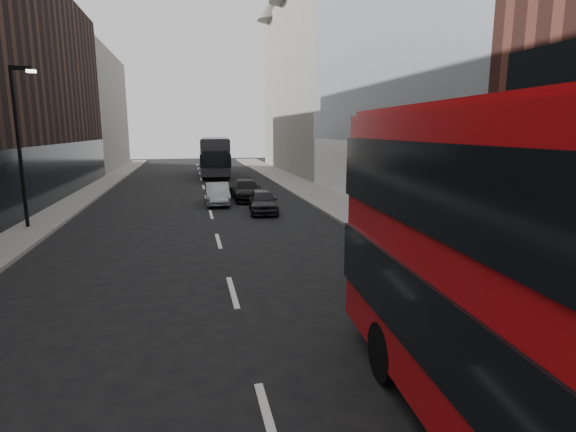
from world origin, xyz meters
TOP-DOWN VIEW (x-y plane):
  - sidewalk_right at (7.50, 25.00)m, footprint 3.00×80.00m
  - sidewalk_left at (-8.00, 25.00)m, footprint 2.00×80.00m
  - building_modern_block at (11.47, 21.00)m, footprint 5.03×22.00m
  - building_victorian at (11.38, 44.00)m, footprint 6.50×24.00m
  - building_left_mid at (-11.50, 30.00)m, footprint 5.00×24.00m
  - building_left_far at (-11.50, 52.00)m, footprint 5.00×20.00m
  - street_lamp at (-8.22, 18.00)m, footprint 1.06×0.22m
  - grey_bus at (1.56, 41.26)m, footprint 3.37×11.58m
  - car_a at (2.83, 20.00)m, footprint 1.83×3.82m
  - car_b at (0.57, 23.39)m, footprint 1.42×3.94m
  - car_c at (2.48, 24.70)m, footprint 1.98×4.50m

SIDE VIEW (x-z plane):
  - sidewalk_right at x=7.50m, z-range 0.00..0.15m
  - sidewalk_left at x=-8.00m, z-range 0.00..0.15m
  - car_a at x=2.83m, z-range 0.00..1.26m
  - car_c at x=2.48m, z-range 0.00..1.29m
  - car_b at x=0.57m, z-range 0.00..1.29m
  - grey_bus at x=1.56m, z-range 0.13..3.83m
  - street_lamp at x=-8.22m, z-range 0.68..7.68m
  - building_left_far at x=-11.50m, z-range 0.00..13.00m
  - building_left_mid at x=-11.50m, z-range 0.00..14.00m
  - building_victorian at x=11.38m, z-range -0.84..20.16m
  - building_modern_block at x=11.47m, z-range -0.10..19.90m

